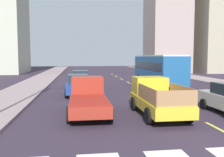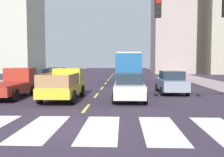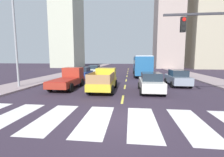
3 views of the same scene
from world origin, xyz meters
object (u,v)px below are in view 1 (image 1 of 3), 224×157
at_px(sedan_near_left, 78,85).
at_px(sedan_mid, 81,79).
at_px(pickup_dark, 88,97).
at_px(pickup_stakebed, 156,97).
at_px(city_bus, 158,68).

bearing_deg(sedan_near_left, sedan_mid, 86.22).
xyz_separation_m(pickup_dark, sedan_mid, (-0.30, 12.77, -0.06)).
relative_size(pickup_stakebed, pickup_dark, 1.00).
bearing_deg(pickup_stakebed, sedan_near_left, 117.38).
height_order(city_bus, sedan_mid, city_bus).
distance_m(city_bus, sedan_near_left, 10.25).
distance_m(pickup_stakebed, pickup_dark, 3.74).
xyz_separation_m(pickup_stakebed, sedan_mid, (-3.97, 13.49, -0.08)).
bearing_deg(sedan_mid, pickup_dark, -88.43).
height_order(city_bus, sedan_near_left, city_bus).
bearing_deg(pickup_dark, city_bus, 58.78).
xyz_separation_m(pickup_stakebed, sedan_near_left, (-4.24, 7.43, -0.08)).
distance_m(sedan_mid, sedan_near_left, 6.06).
xyz_separation_m(city_bus, sedan_mid, (-8.28, 0.49, -1.09)).
xyz_separation_m(pickup_dark, city_bus, (7.98, 12.28, 1.03)).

